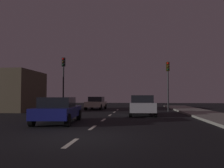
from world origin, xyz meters
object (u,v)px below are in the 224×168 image
(car_stopped_ahead, at_px, (142,105))
(car_oncoming_far, at_px, (96,103))
(traffic_signal_right, at_px, (168,77))
(car_adjacent_lane, at_px, (58,110))
(traffic_signal_left, at_px, (63,74))

(car_stopped_ahead, distance_m, car_oncoming_far, 9.56)
(traffic_signal_right, relative_size, car_stopped_ahead, 1.06)
(car_oncoming_far, bearing_deg, traffic_signal_right, -22.40)
(traffic_signal_right, distance_m, car_oncoming_far, 8.66)
(car_adjacent_lane, bearing_deg, car_oncoming_far, 90.94)
(traffic_signal_left, bearing_deg, car_oncoming_far, 47.53)
(traffic_signal_left, relative_size, car_oncoming_far, 1.33)
(car_stopped_ahead, xyz_separation_m, car_adjacent_lane, (-4.71, -5.97, -0.06))
(traffic_signal_right, relative_size, car_adjacent_lane, 1.05)
(traffic_signal_left, distance_m, car_oncoming_far, 5.23)
(car_stopped_ahead, relative_size, car_adjacent_lane, 1.00)
(traffic_signal_left, height_order, car_stopped_ahead, traffic_signal_left)
(traffic_signal_left, relative_size, traffic_signal_right, 1.12)
(car_stopped_ahead, bearing_deg, car_oncoming_far, 121.15)
(car_adjacent_lane, relative_size, car_oncoming_far, 1.13)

